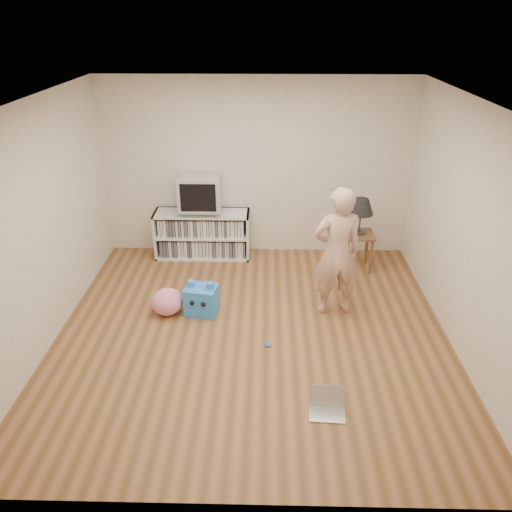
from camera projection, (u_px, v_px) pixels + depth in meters
The scene contains 13 objects.
ground at pixel (252, 332), 5.81m from camera, with size 4.50×4.50×0.00m, color brown.
walls at pixel (252, 230), 5.23m from camera, with size 4.52×4.52×2.60m.
ceiling at pixel (251, 103), 4.65m from camera, with size 4.50×4.50×0.01m, color white.
media_unit at pixel (203, 234), 7.49m from camera, with size 1.40×0.45×0.70m.
dvd_deck at pixel (201, 210), 7.31m from camera, with size 0.45×0.35×0.07m, color gray.
crt_tv at pixel (200, 192), 7.18m from camera, with size 0.60×0.53×0.50m.
side_table at pixel (358, 242), 7.07m from camera, with size 0.42×0.42×0.55m.
table_lamp at pixel (361, 207), 6.84m from camera, with size 0.34×0.34×0.52m.
person at pixel (337, 252), 5.88m from camera, with size 0.59×0.39×1.62m, color #D9AB94.
laptop at pixel (327, 405), 4.66m from camera, with size 0.34×0.28×0.23m.
playing_cards at pixel (268, 344), 5.59m from camera, with size 0.07×0.09×0.02m, color #3E58A6.
plush_blue at pixel (202, 300), 6.11m from camera, with size 0.43×0.38×0.44m.
plush_pink at pixel (167, 302), 6.11m from camera, with size 0.39×0.39×0.33m, color pink.
Camera 1 is at (0.16, -4.80, 3.39)m, focal length 35.00 mm.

